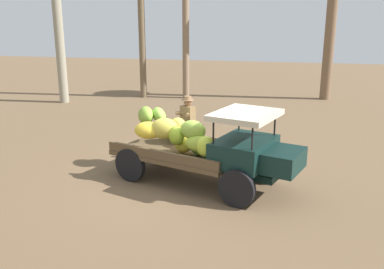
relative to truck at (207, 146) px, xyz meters
The scene contains 4 objects.
ground_plane 1.11m from the truck, 164.83° to the left, with size 60.00×60.00×0.00m, color brown.
truck is the anchor object (origin of this frame).
farmer 2.30m from the truck, 115.06° to the left, with size 0.57×0.55×1.71m.
loose_banana_bunch 2.66m from the truck, 85.76° to the left, with size 0.52×0.34×0.31m, color gold.
Camera 1 is at (2.33, -9.16, 3.77)m, focal length 38.76 mm.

